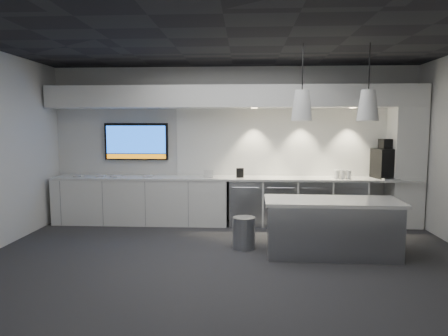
# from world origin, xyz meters

# --- Properties ---
(floor) EXTENTS (7.00, 7.00, 0.00)m
(floor) POSITION_xyz_m (0.00, 0.00, 0.00)
(floor) COLOR #2A2A2C
(floor) RESTS_ON ground
(ceiling) EXTENTS (7.00, 7.00, 0.00)m
(ceiling) POSITION_xyz_m (0.00, 0.00, 3.00)
(ceiling) COLOR black
(ceiling) RESTS_ON wall_back
(wall_back) EXTENTS (7.00, 0.00, 7.00)m
(wall_back) POSITION_xyz_m (0.00, 2.50, 1.50)
(wall_back) COLOR silver
(wall_back) RESTS_ON floor
(wall_front) EXTENTS (7.00, 0.00, 7.00)m
(wall_front) POSITION_xyz_m (0.00, -2.50, 1.50)
(wall_front) COLOR silver
(wall_front) RESTS_ON floor
(back_counter) EXTENTS (6.80, 0.65, 0.04)m
(back_counter) POSITION_xyz_m (0.00, 2.17, 0.88)
(back_counter) COLOR silver
(back_counter) RESTS_ON left_base_cabinets
(left_base_cabinets) EXTENTS (3.30, 0.63, 0.86)m
(left_base_cabinets) POSITION_xyz_m (-1.75, 2.17, 0.43)
(left_base_cabinets) COLOR white
(left_base_cabinets) RESTS_ON floor
(fridge_unit_a) EXTENTS (0.60, 0.61, 0.85)m
(fridge_unit_a) POSITION_xyz_m (0.25, 2.17, 0.42)
(fridge_unit_a) COLOR #94979C
(fridge_unit_a) RESTS_ON floor
(fridge_unit_b) EXTENTS (0.60, 0.61, 0.85)m
(fridge_unit_b) POSITION_xyz_m (0.88, 2.17, 0.42)
(fridge_unit_b) COLOR #94979C
(fridge_unit_b) RESTS_ON floor
(fridge_unit_c) EXTENTS (0.60, 0.61, 0.85)m
(fridge_unit_c) POSITION_xyz_m (1.51, 2.17, 0.42)
(fridge_unit_c) COLOR #94979C
(fridge_unit_c) RESTS_ON floor
(fridge_unit_d) EXTENTS (0.60, 0.61, 0.85)m
(fridge_unit_d) POSITION_xyz_m (2.14, 2.17, 0.42)
(fridge_unit_d) COLOR #94979C
(fridge_unit_d) RESTS_ON floor
(backsplash) EXTENTS (4.60, 0.03, 1.30)m
(backsplash) POSITION_xyz_m (1.20, 2.48, 1.55)
(backsplash) COLOR white
(backsplash) RESTS_ON wall_back
(soffit) EXTENTS (6.90, 0.60, 0.40)m
(soffit) POSITION_xyz_m (0.00, 2.20, 2.40)
(soffit) COLOR white
(soffit) RESTS_ON wall_back
(column) EXTENTS (0.55, 0.55, 2.60)m
(column) POSITION_xyz_m (3.20, 2.20, 1.30)
(column) COLOR white
(column) RESTS_ON floor
(wall_tv) EXTENTS (1.25, 0.07, 0.72)m
(wall_tv) POSITION_xyz_m (-1.90, 2.45, 1.56)
(wall_tv) COLOR black
(wall_tv) RESTS_ON wall_back
(island) EXTENTS (1.94, 0.87, 0.81)m
(island) POSITION_xyz_m (1.48, 0.41, 0.41)
(island) COLOR #94979C
(island) RESTS_ON floor
(bin) EXTENTS (0.35, 0.35, 0.48)m
(bin) POSITION_xyz_m (0.22, 0.66, 0.24)
(bin) COLOR #94979C
(bin) RESTS_ON floor
(coffee_machine) EXTENTS (0.47, 0.62, 0.73)m
(coffee_machine) POSITION_xyz_m (2.84, 2.20, 1.20)
(coffee_machine) COLOR black
(coffee_machine) RESTS_ON back_counter
(sign_black) EXTENTS (0.14, 0.05, 0.18)m
(sign_black) POSITION_xyz_m (0.14, 2.12, 0.99)
(sign_black) COLOR black
(sign_black) RESTS_ON back_counter
(sign_white) EXTENTS (0.18, 0.02, 0.14)m
(sign_white) POSITION_xyz_m (-0.45, 2.08, 0.97)
(sign_white) COLOR silver
(sign_white) RESTS_ON back_counter
(cup_cluster) EXTENTS (0.29, 0.19, 0.16)m
(cup_cluster) POSITION_xyz_m (2.03, 2.08, 0.98)
(cup_cluster) COLOR white
(cup_cluster) RESTS_ON back_counter
(tray_a) EXTENTS (0.17, 0.17, 0.02)m
(tray_a) POSITION_xyz_m (-2.96, 2.13, 0.91)
(tray_a) COLOR #B0B0B0
(tray_a) RESTS_ON back_counter
(tray_b) EXTENTS (0.17, 0.17, 0.02)m
(tray_b) POSITION_xyz_m (-2.52, 2.13, 0.91)
(tray_b) COLOR #B0B0B0
(tray_b) RESTS_ON back_counter
(tray_c) EXTENTS (0.20, 0.20, 0.02)m
(tray_c) POSITION_xyz_m (-2.21, 2.08, 0.91)
(tray_c) COLOR #B0B0B0
(tray_c) RESTS_ON back_counter
(tray_d) EXTENTS (0.16, 0.16, 0.02)m
(tray_d) POSITION_xyz_m (-1.61, 2.13, 0.91)
(tray_d) COLOR #B0B0B0
(tray_d) RESTS_ON back_counter
(pendant_left) EXTENTS (0.30, 0.30, 1.13)m
(pendant_left) POSITION_xyz_m (1.03, 0.41, 2.15)
(pendant_left) COLOR white
(pendant_left) RESTS_ON ceiling
(pendant_right) EXTENTS (0.30, 0.30, 1.13)m
(pendant_right) POSITION_xyz_m (1.94, 0.41, 2.15)
(pendant_right) COLOR white
(pendant_right) RESTS_ON ceiling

